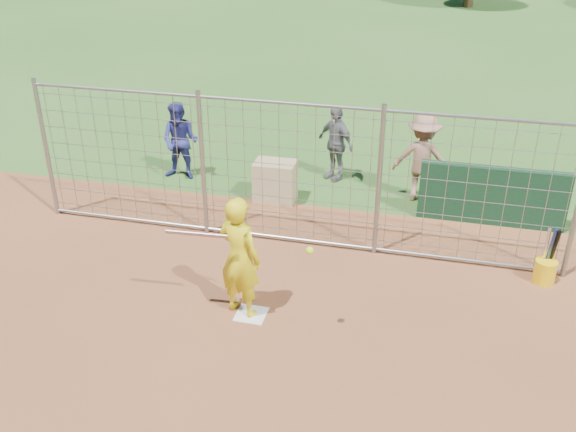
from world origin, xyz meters
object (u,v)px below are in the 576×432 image
(bystander_a, at_px, (180,141))
(bucket_with_bats, at_px, (545,268))
(bystander_b, at_px, (335,143))
(batter, at_px, (239,257))
(bystander_c, at_px, (422,158))
(equipment_bin, at_px, (275,181))

(bystander_a, bearing_deg, bucket_with_bats, -19.58)
(bystander_b, bearing_deg, batter, -59.99)
(batter, xyz_separation_m, bystander_c, (2.24, 4.48, -0.05))
(equipment_bin, bearing_deg, bystander_b, 53.45)
(bystander_b, relative_size, bystander_c, 0.92)
(bystander_c, bearing_deg, bystander_b, -15.80)
(bucket_with_bats, bearing_deg, bystander_b, 141.07)
(bystander_a, distance_m, bystander_c, 4.93)
(batter, distance_m, equipment_bin, 3.81)
(equipment_bin, distance_m, bucket_with_bats, 5.18)
(batter, distance_m, bystander_a, 5.09)
(bystander_b, bearing_deg, bystander_c, 16.70)
(equipment_bin, bearing_deg, batter, -83.70)
(bystander_c, bearing_deg, bucket_with_bats, 131.81)
(bystander_c, xyz_separation_m, bucket_with_bats, (2.10, -2.56, -0.62))
(bystander_c, distance_m, equipment_bin, 2.88)
(bystander_b, relative_size, equipment_bin, 1.99)
(bystander_a, xyz_separation_m, bystander_c, (4.93, 0.16, 0.05))
(bystander_b, height_order, equipment_bin, bystander_b)
(bystander_a, bearing_deg, batter, -58.78)
(batter, height_order, equipment_bin, batter)
(bystander_c, height_order, equipment_bin, bystander_c)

